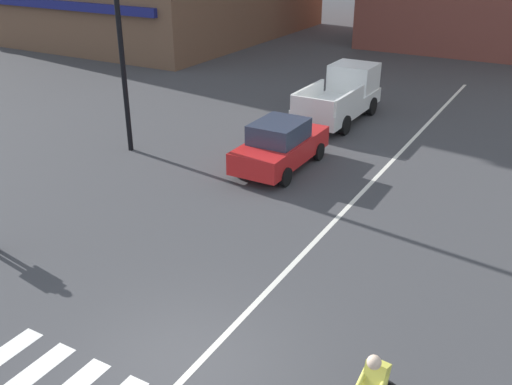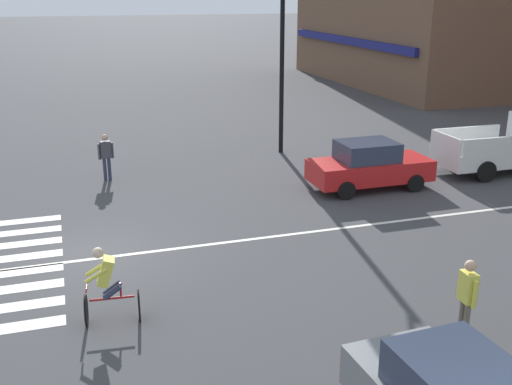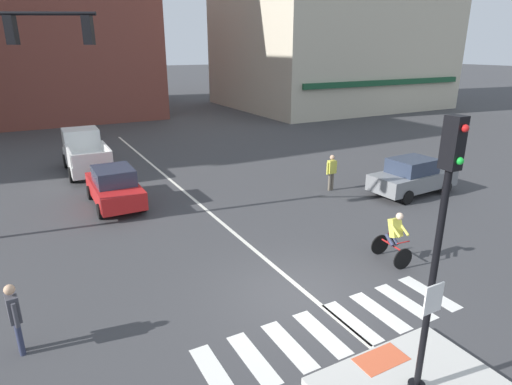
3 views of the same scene
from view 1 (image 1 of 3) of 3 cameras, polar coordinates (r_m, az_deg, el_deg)
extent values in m
plane|color=#3D3D3F|center=(11.14, -7.34, -16.72)|extent=(300.00, 300.00, 0.00)
cube|color=silver|center=(11.61, -21.51, -16.53)|extent=(0.44, 1.80, 0.01)
cube|color=silver|center=(18.74, 11.68, 1.26)|extent=(0.14, 28.00, 0.01)
cylinder|color=black|center=(20.38, -13.29, 13.99)|extent=(0.18, 0.18, 7.44)
cube|color=navy|center=(39.13, -20.53, 17.20)|extent=(17.65, 0.30, 0.50)
cube|color=red|center=(19.11, 2.48, 4.33)|extent=(1.71, 4.11, 0.70)
cube|color=#2D384C|center=(18.75, 2.31, 6.11)|extent=(1.49, 1.90, 0.64)
cylinder|color=black|center=(20.64, 2.03, 4.91)|extent=(0.18, 0.60, 0.60)
cylinder|color=black|center=(19.98, 6.27, 4.07)|extent=(0.18, 0.60, 0.60)
cylinder|color=black|center=(18.58, -1.63, 2.57)|extent=(0.18, 0.60, 0.60)
cylinder|color=black|center=(17.84, 2.97, 1.56)|extent=(0.18, 0.60, 0.60)
cube|color=white|center=(24.11, 8.13, 8.58)|extent=(1.97, 5.13, 0.60)
cube|color=white|center=(25.33, 9.69, 11.27)|extent=(1.82, 1.72, 1.10)
cube|color=#2D384C|center=(26.07, 10.39, 11.79)|extent=(1.62, 0.10, 0.60)
cube|color=white|center=(23.39, 5.19, 9.75)|extent=(0.16, 2.81, 0.60)
cube|color=white|center=(22.72, 9.28, 9.07)|extent=(0.16, 2.81, 0.60)
cube|color=white|center=(21.74, 5.60, 8.56)|extent=(1.80, 0.12, 0.60)
cylinder|color=black|center=(25.93, 7.60, 9.09)|extent=(0.25, 0.76, 0.76)
cylinder|color=black|center=(25.31, 11.42, 8.42)|extent=(0.25, 0.76, 0.76)
cylinder|color=black|center=(23.32, 4.64, 7.42)|extent=(0.25, 0.76, 0.76)
cylinder|color=black|center=(22.63, 8.81, 6.65)|extent=(0.25, 0.76, 0.76)
cube|color=#DBD64C|center=(9.27, 11.76, -17.70)|extent=(0.38, 0.41, 0.60)
sphere|color=beige|center=(8.92, 11.66, -16.21)|extent=(0.22, 0.22, 0.22)
cylinder|color=#DBD64C|center=(9.19, 10.32, -18.01)|extent=(0.12, 0.46, 0.31)
camera|label=2|loc=(11.52, 85.77, -2.83)|focal=43.05mm
camera|label=3|loc=(11.19, -68.32, 3.64)|focal=29.97mm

